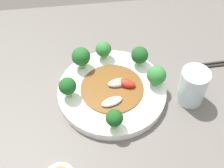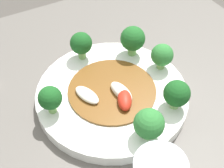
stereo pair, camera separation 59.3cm
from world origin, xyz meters
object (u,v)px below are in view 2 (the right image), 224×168
object	(u,v)px
broccoli_north	(149,124)
broccoli_south	(81,44)
broccoli_southwest	(133,39)
broccoli_northwest	(177,94)
broccoli_west	(162,55)
plate	(112,95)
stirfry_center	(112,92)
broccoli_east	(50,98)

from	to	relation	value
broccoli_north	broccoli_south	size ratio (longest dim) A/B	0.98
broccoli_southwest	broccoli_northwest	size ratio (longest dim) A/B	1.13
broccoli_south	broccoli_north	bearing A→B (deg)	92.83
broccoli_west	broccoli_south	bearing A→B (deg)	-39.54
broccoli_west	broccoli_north	bearing A→B (deg)	47.81
plate	broccoli_west	size ratio (longest dim) A/B	5.20
broccoli_northwest	stirfry_center	world-z (taller)	broccoli_northwest
broccoli_south	broccoli_southwest	bearing A→B (deg)	157.68
broccoli_southwest	broccoli_east	size ratio (longest dim) A/B	1.18
broccoli_north	broccoli_east	bearing A→B (deg)	-46.70
broccoli_southwest	broccoli_west	xyz separation A→B (m)	(-0.03, 0.07, -0.01)
broccoli_south	stirfry_center	bearing A→B (deg)	92.36
broccoli_west	broccoli_east	bearing A→B (deg)	0.15
broccoli_east	stirfry_center	size ratio (longest dim) A/B	0.34
broccoli_south	broccoli_northwest	size ratio (longest dim) A/B	1.04
broccoli_southwest	broccoli_east	xyz separation A→B (m)	(0.22, 0.07, -0.01)
broccoli_southwest	broccoli_northwest	world-z (taller)	broccoli_southwest
broccoli_south	broccoli_west	distance (m)	0.17
broccoli_north	broccoli_southwest	size ratio (longest dim) A/B	0.90
broccoli_north	broccoli_west	bearing A→B (deg)	-132.19
broccoli_north	broccoli_west	distance (m)	0.18
broccoli_north	stirfry_center	distance (m)	0.12
broccoli_south	stirfry_center	world-z (taller)	broccoli_south
plate	broccoli_southwest	size ratio (longest dim) A/B	4.37
broccoli_east	stirfry_center	bearing A→B (deg)	171.86
broccoli_south	broccoli_east	xyz separation A→B (m)	(0.11, 0.11, -0.00)
broccoli_north	broccoli_northwest	xyz separation A→B (m)	(-0.08, -0.03, 0.00)
broccoli_south	broccoli_west	bearing A→B (deg)	140.46
broccoli_south	stirfry_center	distance (m)	0.13
plate	broccoli_southwest	bearing A→B (deg)	-140.37
broccoli_north	broccoli_west	xyz separation A→B (m)	(-0.12, -0.13, -0.00)
broccoli_northwest	broccoli_west	xyz separation A→B (m)	(-0.04, -0.10, -0.00)
broccoli_north	broccoli_northwest	size ratio (longest dim) A/B	1.02
plate	broccoli_north	distance (m)	0.13
broccoli_west	stirfry_center	bearing A→B (deg)	7.83
broccoli_northwest	stirfry_center	xyz separation A→B (m)	(0.09, -0.08, -0.03)
plate	broccoli_north	size ratio (longest dim) A/B	4.87
broccoli_east	broccoli_west	size ratio (longest dim) A/B	1.01
broccoli_north	broccoli_south	world-z (taller)	broccoli_south
plate	broccoli_northwest	bearing A→B (deg)	132.82
broccoli_north	broccoli_east	world-z (taller)	broccoli_north
broccoli_south	broccoli_east	size ratio (longest dim) A/B	1.08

